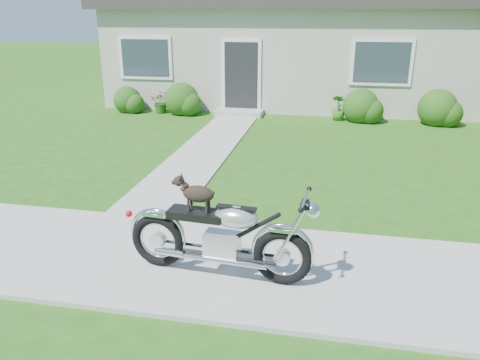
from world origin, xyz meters
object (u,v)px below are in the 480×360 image
potted_plant_left (161,102)px  motorcycle_with_dog (221,235)px  house (301,35)px  potted_plant_right (339,108)px

potted_plant_left → motorcycle_with_dog: size_ratio=0.31×
house → motorcycle_with_dog: house is taller
potted_plant_right → motorcycle_with_dog: bearing=-98.5°
potted_plant_left → potted_plant_right: (5.31, 0.00, 0.01)m
house → motorcycle_with_dog: (0.08, -12.30, -1.60)m
motorcycle_with_dog → potted_plant_left: bearing=118.7°
house → motorcycle_with_dog: 12.41m
potted_plant_right → house: bearing=112.3°
house → potted_plant_left: house is taller
house → potted_plant_right: (1.41, -3.44, -1.80)m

